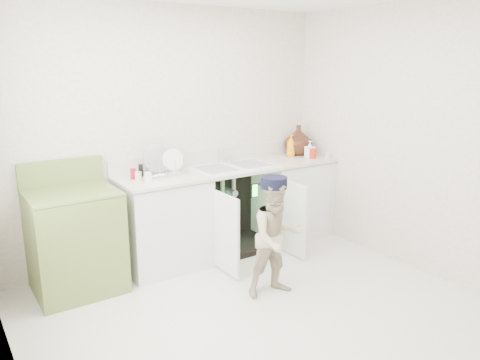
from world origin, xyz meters
name	(u,v)px	position (x,y,z in m)	size (l,w,h in m)	color
ground	(258,310)	(0.00, 0.00, 0.00)	(3.50, 3.50, 0.00)	beige
room_shell	(259,159)	(0.00, 0.00, 1.25)	(6.00, 5.50, 1.26)	silver
counter_run	(236,205)	(0.59, 1.21, 0.48)	(2.44, 1.02, 1.24)	silver
avocado_stove	(75,240)	(-1.10, 1.18, 0.46)	(0.72, 0.65, 1.12)	olive
repair_worker	(277,236)	(0.30, 0.15, 0.52)	(0.59, 0.95, 1.04)	tan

